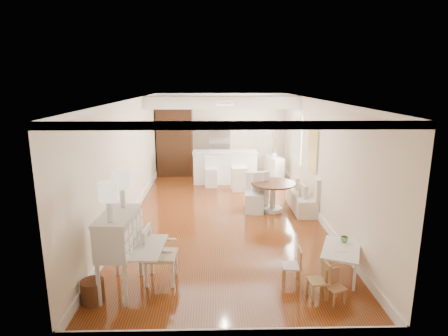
{
  "coord_description": "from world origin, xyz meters",
  "views": [
    {
      "loc": [
        -0.21,
        -8.6,
        3.24
      ],
      "look_at": [
        0.0,
        0.3,
        1.14
      ],
      "focal_mm": 30.0,
      "sensor_mm": 36.0,
      "label": 1
    }
  ],
  "objects_px": {
    "slip_chair_near": "(255,193)",
    "bar_stool_left": "(211,172)",
    "bar_stool_right": "(239,172)",
    "pantry_cabinet": "(175,142)",
    "secretary_bureau": "(120,252)",
    "dining_table": "(273,197)",
    "fridge": "(230,149)",
    "slip_chair_far": "(257,189)",
    "kids_chair_b": "(291,265)",
    "breakfast_counter": "(225,167)",
    "kids_chair_c": "(336,287)",
    "wicker_basket": "(93,291)",
    "kids_table": "(340,261)",
    "gustavian_armchair": "(161,254)",
    "sideboard": "(274,168)",
    "kids_chair_a": "(318,280)"
  },
  "relations": [
    {
      "from": "dining_table",
      "to": "fridge",
      "type": "distance_m",
      "value": 3.95
    },
    {
      "from": "bar_stool_left",
      "to": "kids_table",
      "type": "bearing_deg",
      "value": -71.36
    },
    {
      "from": "kids_chair_c",
      "to": "bar_stool_left",
      "type": "height_order",
      "value": "bar_stool_left"
    },
    {
      "from": "secretary_bureau",
      "to": "bar_stool_left",
      "type": "bearing_deg",
      "value": 79.77
    },
    {
      "from": "gustavian_armchair",
      "to": "secretary_bureau",
      "type": "bearing_deg",
      "value": 116.44
    },
    {
      "from": "dining_table",
      "to": "sideboard",
      "type": "relative_size",
      "value": 1.35
    },
    {
      "from": "slip_chair_far",
      "to": "kids_chair_b",
      "type": "bearing_deg",
      "value": 72.55
    },
    {
      "from": "breakfast_counter",
      "to": "bar_stool_left",
      "type": "xyz_separation_m",
      "value": [
        -0.45,
        -0.47,
        -0.05
      ]
    },
    {
      "from": "slip_chair_near",
      "to": "fridge",
      "type": "height_order",
      "value": "fridge"
    },
    {
      "from": "kids_chair_b",
      "to": "breakfast_counter",
      "type": "distance_m",
      "value": 6.26
    },
    {
      "from": "slip_chair_far",
      "to": "bar_stool_left",
      "type": "relative_size",
      "value": 1.06
    },
    {
      "from": "bar_stool_right",
      "to": "slip_chair_far",
      "type": "bearing_deg",
      "value": -81.11
    },
    {
      "from": "kids_chair_a",
      "to": "bar_stool_left",
      "type": "xyz_separation_m",
      "value": [
        -1.68,
        6.17,
        0.17
      ]
    },
    {
      "from": "slip_chair_near",
      "to": "bar_stool_left",
      "type": "xyz_separation_m",
      "value": [
        -1.11,
        2.33,
        -0.02
      ]
    },
    {
      "from": "slip_chair_near",
      "to": "sideboard",
      "type": "relative_size",
      "value": 1.2
    },
    {
      "from": "secretary_bureau",
      "to": "pantry_cabinet",
      "type": "xyz_separation_m",
      "value": [
        0.1,
        7.4,
        0.52
      ]
    },
    {
      "from": "sideboard",
      "to": "gustavian_armchair",
      "type": "bearing_deg",
      "value": -133.13
    },
    {
      "from": "kids_chair_c",
      "to": "pantry_cabinet",
      "type": "bearing_deg",
      "value": 91.23
    },
    {
      "from": "gustavian_armchair",
      "to": "kids_table",
      "type": "distance_m",
      "value": 3.02
    },
    {
      "from": "secretary_bureau",
      "to": "pantry_cabinet",
      "type": "distance_m",
      "value": 7.42
    },
    {
      "from": "wicker_basket",
      "to": "kids_table",
      "type": "xyz_separation_m",
      "value": [
        3.95,
        0.71,
        0.07
      ]
    },
    {
      "from": "breakfast_counter",
      "to": "bar_stool_right",
      "type": "height_order",
      "value": "bar_stool_right"
    },
    {
      "from": "fridge",
      "to": "bar_stool_left",
      "type": "bearing_deg",
      "value": -113.05
    },
    {
      "from": "wicker_basket",
      "to": "sideboard",
      "type": "distance_m",
      "value": 7.94
    },
    {
      "from": "wicker_basket",
      "to": "sideboard",
      "type": "bearing_deg",
      "value": 61.54
    },
    {
      "from": "slip_chair_far",
      "to": "bar_stool_right",
      "type": "xyz_separation_m",
      "value": [
        -0.36,
        1.53,
        0.07
      ]
    },
    {
      "from": "slip_chair_far",
      "to": "pantry_cabinet",
      "type": "distance_m",
      "value": 4.32
    },
    {
      "from": "kids_chair_b",
      "to": "slip_chair_near",
      "type": "xyz_separation_m",
      "value": [
        -0.25,
        3.39,
        0.18
      ]
    },
    {
      "from": "secretary_bureau",
      "to": "kids_chair_b",
      "type": "distance_m",
      "value": 2.74
    },
    {
      "from": "gustavian_armchair",
      "to": "slip_chair_near",
      "type": "xyz_separation_m",
      "value": [
        1.87,
        3.26,
        0.02
      ]
    },
    {
      "from": "kids_chair_c",
      "to": "slip_chair_near",
      "type": "relative_size",
      "value": 0.52
    },
    {
      "from": "bar_stool_left",
      "to": "secretary_bureau",
      "type": "bearing_deg",
      "value": -106.66
    },
    {
      "from": "slip_chair_near",
      "to": "fridge",
      "type": "relative_size",
      "value": 0.54
    },
    {
      "from": "pantry_cabinet",
      "to": "kids_chair_c",
      "type": "bearing_deg",
      "value": -68.0
    },
    {
      "from": "breakfast_counter",
      "to": "pantry_cabinet",
      "type": "distance_m",
      "value": 2.11
    },
    {
      "from": "kids_chair_c",
      "to": "gustavian_armchair",
      "type": "bearing_deg",
      "value": 144.65
    },
    {
      "from": "secretary_bureau",
      "to": "bar_stool_right",
      "type": "height_order",
      "value": "secretary_bureau"
    },
    {
      "from": "pantry_cabinet",
      "to": "sideboard",
      "type": "xyz_separation_m",
      "value": [
        3.33,
        -0.76,
        -0.76
      ]
    },
    {
      "from": "fridge",
      "to": "sideboard",
      "type": "relative_size",
      "value": 2.22
    },
    {
      "from": "bar_stool_right",
      "to": "pantry_cabinet",
      "type": "relative_size",
      "value": 0.5
    },
    {
      "from": "wicker_basket",
      "to": "slip_chair_far",
      "type": "distance_m",
      "value": 5.16
    },
    {
      "from": "fridge",
      "to": "bar_stool_right",
      "type": "bearing_deg",
      "value": -84.11
    },
    {
      "from": "dining_table",
      "to": "pantry_cabinet",
      "type": "height_order",
      "value": "pantry_cabinet"
    },
    {
      "from": "kids_chair_c",
      "to": "breakfast_counter",
      "type": "xyz_separation_m",
      "value": [
        -1.47,
        6.76,
        0.26
      ]
    },
    {
      "from": "secretary_bureau",
      "to": "wicker_basket",
      "type": "distance_m",
      "value": 0.67
    },
    {
      "from": "dining_table",
      "to": "bar_stool_right",
      "type": "distance_m",
      "value": 2.02
    },
    {
      "from": "kids_chair_c",
      "to": "fridge",
      "type": "distance_m",
      "value": 7.94
    },
    {
      "from": "kids_chair_b",
      "to": "slip_chair_far",
      "type": "bearing_deg",
      "value": -172.12
    },
    {
      "from": "bar_stool_right",
      "to": "dining_table",
      "type": "bearing_deg",
      "value": -72.79
    },
    {
      "from": "bar_stool_left",
      "to": "breakfast_counter",
      "type": "bearing_deg",
      "value": 42.75
    }
  ]
}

